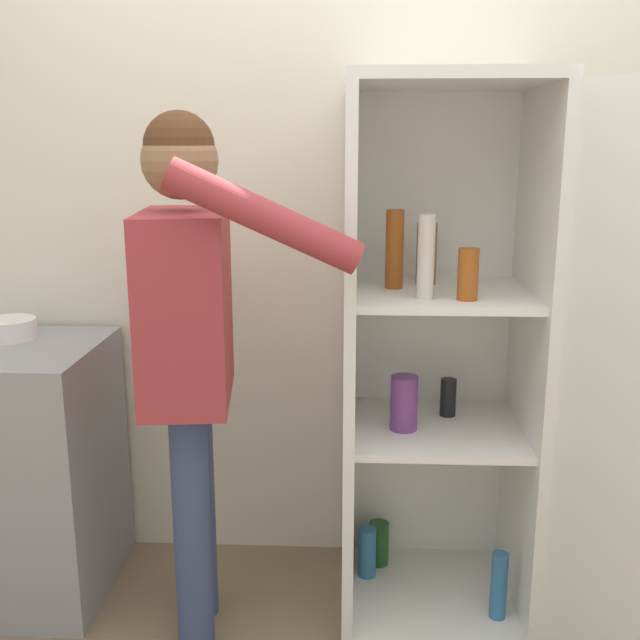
# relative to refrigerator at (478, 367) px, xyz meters

# --- Properties ---
(wall_back) EXTENTS (7.00, 0.06, 2.55)m
(wall_back) POSITION_rel_refrigerator_xyz_m (-0.44, 0.42, 0.40)
(wall_back) COLOR silver
(wall_back) RESTS_ON ground_plane
(refrigerator) EXTENTS (0.97, 1.11, 1.75)m
(refrigerator) POSITION_rel_refrigerator_xyz_m (0.00, 0.00, 0.00)
(refrigerator) COLOR white
(refrigerator) RESTS_ON ground_plane
(person) EXTENTS (0.68, 0.58, 1.65)m
(person) POSITION_rel_refrigerator_xyz_m (-0.88, -0.13, 0.17)
(person) COLOR #384770
(person) RESTS_ON ground_plane
(counter) EXTENTS (0.60, 0.58, 0.89)m
(counter) POSITION_rel_refrigerator_xyz_m (-1.55, 0.08, -0.42)
(counter) COLOR gray
(counter) RESTS_ON ground_plane
(bowl) EXTENTS (0.18, 0.18, 0.07)m
(bowl) POSITION_rel_refrigerator_xyz_m (-1.58, 0.18, 0.06)
(bowl) COLOR white
(bowl) RESTS_ON counter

